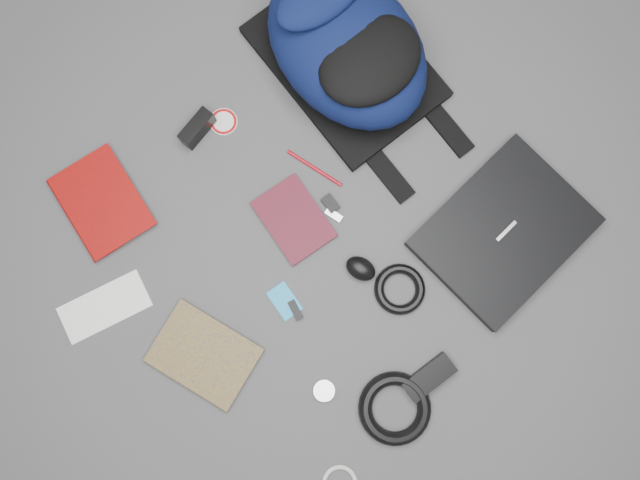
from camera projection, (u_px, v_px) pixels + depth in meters
ground at (320, 241)px, 1.54m from camera, size 4.00×4.00×0.00m
backpack at (347, 46)px, 1.49m from camera, size 0.35×0.51×0.21m
laptop at (504, 232)px, 1.52m from camera, size 0.42×0.34×0.04m
textbook_red at (71, 222)px, 1.53m from camera, size 0.20×0.26×0.03m
comic_book at (185, 386)px, 1.49m from camera, size 0.25×0.28×0.02m
envelope at (105, 307)px, 1.52m from camera, size 0.23×0.14×0.00m
dvd_case at (294, 219)px, 1.54m from camera, size 0.15×0.20×0.01m
compact_camera at (197, 128)px, 1.55m from camera, size 0.10×0.06×0.06m
sticker_disc at (224, 122)px, 1.57m from camera, size 0.08×0.08×0.00m
pen_teal at (296, 221)px, 1.54m from camera, size 0.05×0.14×0.01m
pen_red at (315, 168)px, 1.56m from camera, size 0.06×0.16×0.01m
id_badge at (285, 301)px, 1.52m from camera, size 0.06×0.09×0.00m
usb_black at (295, 310)px, 1.52m from camera, size 0.03×0.05×0.01m
usb_silver at (334, 215)px, 1.54m from camera, size 0.03×0.05×0.01m
key_fob at (330, 204)px, 1.54m from camera, size 0.03×0.05×0.01m
mouse at (361, 269)px, 1.51m from camera, size 0.08×0.09×0.04m
headphone_left at (238, 355)px, 1.50m from camera, size 0.07×0.07×0.01m
headphone_right at (324, 391)px, 1.49m from camera, size 0.06×0.06×0.01m
cable_coil at (400, 289)px, 1.51m from camera, size 0.15×0.15×0.02m
power_brick at (429, 377)px, 1.49m from camera, size 0.13×0.06×0.03m
power_cord_coil at (395, 408)px, 1.48m from camera, size 0.20×0.20×0.03m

